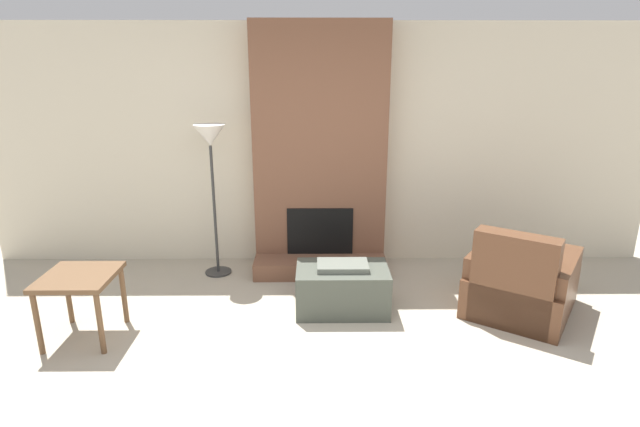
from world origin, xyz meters
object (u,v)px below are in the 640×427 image
Objects in this scene: side_table at (80,285)px; ottoman at (342,288)px; armchair at (520,286)px; floor_lamp_left at (211,148)px.

ottoman is at bearing 12.21° from side_table.
armchair is 2.24× the size of side_table.
side_table is (-2.15, -0.47, 0.26)m from ottoman.
armchair is at bearing -2.55° from ottoman.
armchair is at bearing 6.01° from side_table.
armchair is (1.60, -0.07, 0.04)m from ottoman.
ottoman is 1.60m from armchair.
armchair is 3.23m from floor_lamp_left.
floor_lamp_left reaches higher than side_table.
side_table is at bearing 40.32° from armchair.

